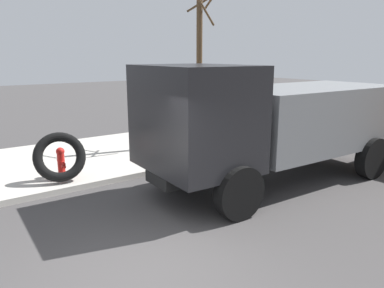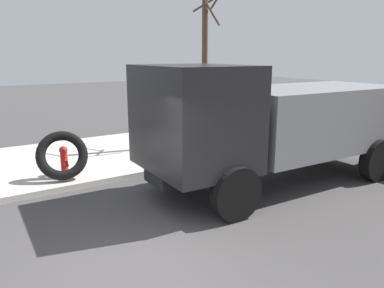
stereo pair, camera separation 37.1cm
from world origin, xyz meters
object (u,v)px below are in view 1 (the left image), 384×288
object	(u,v)px
loose_tire	(60,157)
bare_tree	(199,60)
dump_truck_gray	(272,121)
fire_hydrant	(61,161)

from	to	relation	value
loose_tire	bare_tree	size ratio (longest dim) A/B	0.21
loose_tire	bare_tree	xyz separation A→B (m)	(5.14, 1.13, 2.29)
loose_tire	bare_tree	distance (m)	5.74
dump_truck_gray	loose_tire	bearing A→B (deg)	147.62
dump_truck_gray	bare_tree	size ratio (longest dim) A/B	1.18
dump_truck_gray	bare_tree	distance (m)	4.26
loose_tire	dump_truck_gray	distance (m)	5.32
fire_hydrant	bare_tree	distance (m)	5.65
dump_truck_gray	bare_tree	world-z (taller)	bare_tree
dump_truck_gray	fire_hydrant	bearing A→B (deg)	143.55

